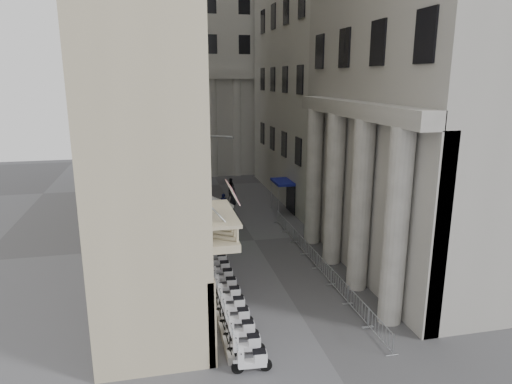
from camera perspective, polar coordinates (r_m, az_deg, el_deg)
left_building at (r=35.55m, az=-14.12°, el=21.50°), size 5.00×36.00×34.00m
far_building at (r=61.68m, az=-6.19°, el=16.67°), size 22.00×10.00×30.00m
iron_fence at (r=33.64m, az=-7.02°, el=-7.25°), size 0.30×28.00×1.40m
blue_awning at (r=42.57m, az=3.29°, el=-2.54°), size 1.60×3.00×3.00m
flag at (r=22.14m, az=-2.67°, el=-19.33°), size 1.00×1.40×8.20m
scooter_0 at (r=20.91m, az=-0.47°, el=-21.58°), size 1.43×0.65×1.50m
scooter_1 at (r=21.90m, az=-1.18°, el=-19.74°), size 1.43×0.65×1.50m
scooter_2 at (r=22.92m, az=-1.82°, el=-18.06°), size 1.43×0.65×1.50m
scooter_3 at (r=23.95m, az=-2.39°, el=-16.52°), size 1.43×0.65×1.50m
scooter_4 at (r=25.00m, az=-2.90°, el=-15.10°), size 1.43×0.65×1.50m
scooter_5 at (r=26.07m, az=-3.37°, el=-13.81°), size 1.43×0.65×1.50m
scooter_6 at (r=27.15m, az=-3.80°, el=-12.61°), size 1.43×0.65×1.50m
scooter_7 at (r=28.24m, az=-4.19°, el=-11.50°), size 1.43×0.65×1.50m
scooter_8 at (r=29.35m, az=-4.55°, el=-10.48°), size 1.43×0.65×1.50m
scooter_9 at (r=30.46m, az=-4.88°, el=-9.53°), size 1.43×0.65×1.50m
scooter_10 at (r=31.59m, az=-5.18°, el=-8.65°), size 1.43×0.65×1.50m
scooter_11 at (r=32.72m, az=-5.46°, el=-7.83°), size 1.43×0.65×1.50m
barrier_0 at (r=23.61m, az=15.18°, el=-17.54°), size 0.60×2.40×1.10m
barrier_1 at (r=25.53m, az=12.53°, el=-14.80°), size 0.60×2.40×1.10m
barrier_2 at (r=27.54m, az=10.31°, el=-12.42°), size 0.60×2.40×1.10m
barrier_3 at (r=29.62m, az=8.43°, el=-10.36°), size 0.60×2.40×1.10m
barrier_4 at (r=31.77m, az=6.82°, el=-8.56°), size 0.60×2.40×1.10m
barrier_5 at (r=33.96m, az=5.43°, el=-6.99°), size 0.60×2.40×1.10m
barrier_6 at (r=36.20m, az=4.22°, el=-5.60°), size 0.60×2.40×1.10m
barrier_7 at (r=38.46m, az=3.16°, el=-4.38°), size 0.60×2.40×1.10m
security_tent at (r=37.26m, az=-5.93°, el=-1.14°), size 3.58×3.58×2.91m
street_lamp at (r=32.71m, az=-6.67°, el=1.23°), size 2.54×1.23×8.30m
info_kiosk at (r=33.89m, az=-7.00°, el=-5.33°), size 0.54×0.94×1.92m
pedestrian_a at (r=41.75m, az=-4.09°, el=-1.49°), size 0.84×0.70×1.96m
pedestrian_b at (r=48.93m, az=-3.19°, el=0.74°), size 1.07×1.07×1.75m
pedestrian_c at (r=44.64m, az=-2.96°, el=-0.51°), size 1.03×0.82×1.84m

